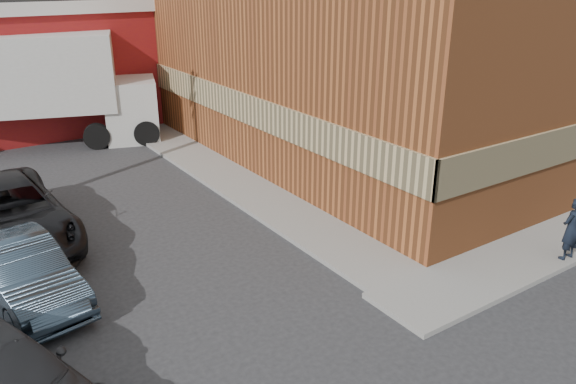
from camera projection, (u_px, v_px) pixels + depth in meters
ground at (379, 291)px, 12.43m from camera, size 90.00×90.00×0.00m
brick_building at (391, 23)px, 22.04m from camera, size 14.25×18.25×9.36m
sidewalk_west at (216, 171)px, 19.65m from camera, size 1.80×18.00×0.12m
man at (571, 229)px, 13.31m from camera, size 0.58×0.39×1.56m
sedan at (22, 273)px, 11.82m from camera, size 2.11×4.33×1.37m
suv_a at (6, 215)px, 14.25m from camera, size 2.99×6.03×1.64m
box_truck at (48, 83)px, 21.96m from camera, size 9.17×5.26×4.34m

